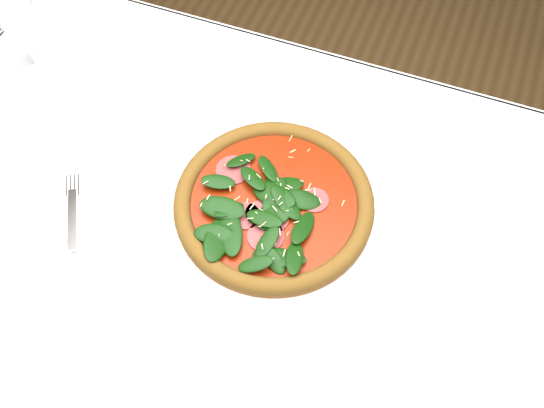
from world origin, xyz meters
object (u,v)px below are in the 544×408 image
at_px(pizza, 274,201).
at_px(plate, 274,208).
at_px(napkin, 74,222).
at_px(wine_glass, 12,11).

bearing_deg(pizza, plate, 0.00).
bearing_deg(pizza, napkin, -154.61).
bearing_deg(pizza, wine_glass, 165.25).
xyz_separation_m(plate, napkin, (-0.28, -0.14, -0.00)).
relative_size(plate, napkin, 2.67).
distance_m(plate, napkin, 0.32).
bearing_deg(plate, napkin, -154.61).
bearing_deg(wine_glass, plate, -14.75).
xyz_separation_m(wine_glass, napkin, (0.24, -0.27, -0.12)).
bearing_deg(wine_glass, napkin, -48.35).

